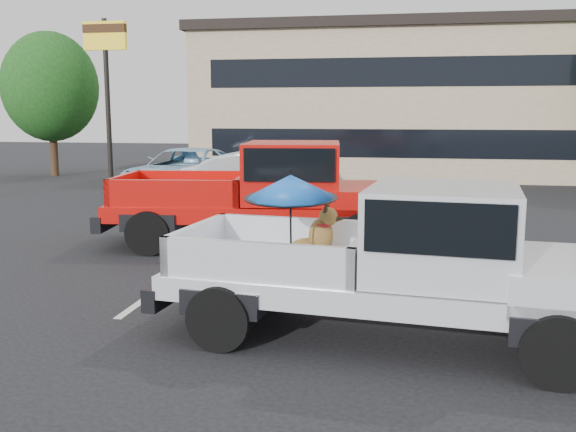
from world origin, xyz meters
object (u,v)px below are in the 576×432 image
(silver_pickup, at_px, (421,256))
(blue_suv, at_px, (186,173))
(motel_sign, at_px, (106,57))
(red_pickup, at_px, (283,190))
(tree_left, at_px, (50,87))
(silver_sedan, at_px, (264,178))
(tree_back, at_px, (522,75))

(silver_pickup, height_order, blue_suv, silver_pickup)
(motel_sign, xyz_separation_m, red_pickup, (8.29, -9.45, -3.50))
(tree_left, xyz_separation_m, silver_sedan, (10.61, -6.69, -2.96))
(motel_sign, relative_size, red_pickup, 0.91)
(red_pickup, bearing_deg, tree_back, 61.97)
(silver_pickup, xyz_separation_m, silver_sedan, (-4.30, 10.95, -0.28))
(tree_left, height_order, red_pickup, tree_left)
(silver_sedan, relative_size, blue_suv, 0.83)
(tree_back, distance_m, red_pickup, 21.18)
(silver_sedan, bearing_deg, blue_suv, 73.63)
(silver_pickup, relative_size, red_pickup, 0.89)
(blue_suv, bearing_deg, silver_pickup, -55.61)
(silver_pickup, bearing_deg, silver_sedan, 117.78)
(tree_left, xyz_separation_m, silver_pickup, (14.91, -17.64, -2.68))
(tree_back, bearing_deg, blue_suv, -133.27)
(red_pickup, xyz_separation_m, silver_sedan, (-1.67, 5.76, -0.38))
(tree_left, height_order, blue_suv, tree_left)
(motel_sign, height_order, tree_back, tree_back)
(silver_sedan, bearing_deg, red_pickup, -162.86)
(motel_sign, distance_m, tree_back, 18.87)
(motel_sign, relative_size, blue_suv, 1.06)
(tree_left, height_order, silver_sedan, tree_left)
(motel_sign, relative_size, silver_sedan, 1.28)
(motel_sign, bearing_deg, silver_sedan, -29.15)
(red_pickup, height_order, silver_sedan, red_pickup)
(motel_sign, xyz_separation_m, tree_left, (-4.00, 3.00, -0.92))
(motel_sign, height_order, silver_sedan, motel_sign)
(silver_sedan, height_order, blue_suv, blue_suv)
(red_pickup, xyz_separation_m, blue_suv, (-4.38, 6.61, -0.37))
(blue_suv, bearing_deg, red_pickup, -52.77)
(motel_sign, xyz_separation_m, silver_sedan, (6.61, -3.69, -3.88))
(silver_pickup, height_order, silver_sedan, silver_pickup)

